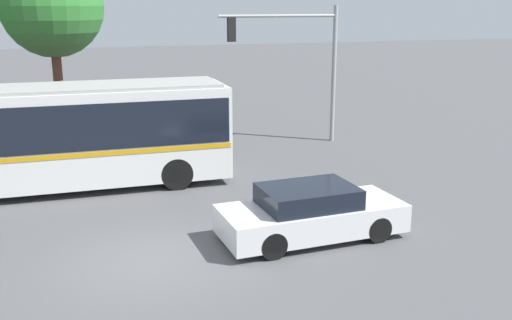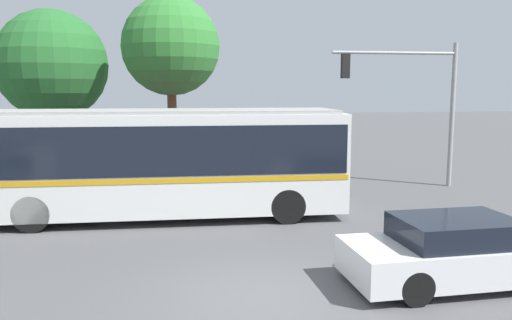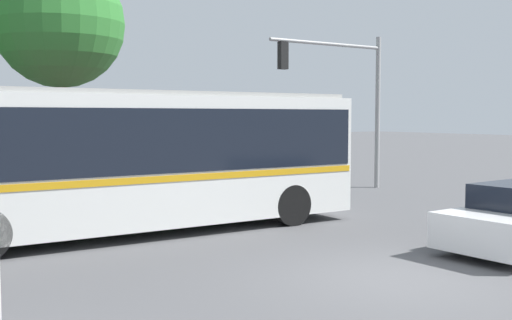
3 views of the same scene
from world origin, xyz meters
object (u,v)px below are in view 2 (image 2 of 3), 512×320
object	(u,v)px
traffic_light_pole	(419,92)
street_tree_centre	(171,47)
sedan_foreground	(459,252)
street_tree_left	(52,65)
city_bus	(155,157)

from	to	relation	value
traffic_light_pole	street_tree_centre	bearing A→B (deg)	-17.15
traffic_light_pole	street_tree_centre	xyz separation A→B (m)	(-9.39, 2.90, 1.81)
sedan_foreground	street_tree_centre	xyz separation A→B (m)	(-5.67, 12.45, 4.85)
traffic_light_pole	street_tree_centre	size ratio (longest dim) A/B	0.74
sedan_foreground	traffic_light_pole	world-z (taller)	traffic_light_pole
sedan_foreground	traffic_light_pole	distance (m)	10.69
traffic_light_pole	street_tree_left	size ratio (longest dim) A/B	0.78
city_bus	sedan_foreground	bearing A→B (deg)	-44.00
city_bus	street_tree_centre	distance (m)	7.31
city_bus	street_tree_centre	size ratio (longest dim) A/B	1.48
traffic_light_pole	street_tree_left	bearing A→B (deg)	-17.43
sedan_foreground	street_tree_left	bearing A→B (deg)	124.76
traffic_light_pole	street_tree_left	xyz separation A→B (m)	(-14.41, 4.52, 1.12)
street_tree_left	city_bus	bearing A→B (deg)	-59.95
traffic_light_pole	street_tree_left	world-z (taller)	street_tree_left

